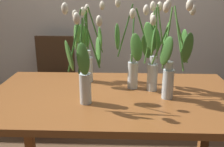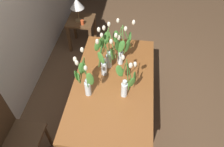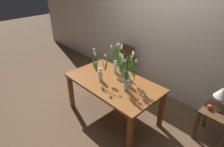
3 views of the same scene
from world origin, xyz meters
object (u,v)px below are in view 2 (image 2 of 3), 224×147
at_px(tulip_vase_4, 104,60).
at_px(tulip_vase_2, 122,48).
at_px(tulip_vase_0, 108,51).
at_px(side_table, 81,26).
at_px(pillar_candle, 82,22).
at_px(tulip_vase_3, 85,80).
at_px(table_lamp, 77,4).
at_px(dining_table, 113,88).
at_px(dining_chair, 13,134).
at_px(tulip_vase_1, 126,83).

bearing_deg(tulip_vase_4, tulip_vase_2, -40.64).
bearing_deg(tulip_vase_0, side_table, 27.98).
height_order(tulip_vase_0, pillar_candle, tulip_vase_0).
bearing_deg(side_table, tulip_vase_2, -144.97).
bearing_deg(pillar_candle, tulip_vase_3, -164.84).
relative_size(tulip_vase_2, table_lamp, 1.48).
height_order(tulip_vase_0, side_table, tulip_vase_0).
xyz_separation_m(dining_table, table_lamp, (1.43, 0.76, 0.21)).
bearing_deg(side_table, tulip_vase_0, -152.02).
xyz_separation_m(dining_table, dining_chair, (-0.65, 0.97, -0.12)).
height_order(tulip_vase_1, tulip_vase_2, tulip_vase_2).
bearing_deg(dining_chair, tulip_vase_1, -66.41).
distance_m(tulip_vase_0, dining_chair, 1.33).
bearing_deg(tulip_vase_3, dining_table, -52.60).
height_order(side_table, pillar_candle, pillar_candle).
bearing_deg(dining_chair, pillar_candle, -8.23).
bearing_deg(tulip_vase_4, dining_table, -134.35).
xyz_separation_m(tulip_vase_3, table_lamp, (1.63, 0.50, -0.11)).
height_order(tulip_vase_2, tulip_vase_4, tulip_vase_2).
xyz_separation_m(tulip_vase_1, dining_chair, (-0.49, 1.12, -0.42)).
xyz_separation_m(tulip_vase_4, dining_chair, (-0.77, 0.85, -0.43)).
xyz_separation_m(tulip_vase_4, pillar_candle, (1.22, 0.56, -0.37)).
bearing_deg(table_lamp, tulip_vase_2, -143.42).
bearing_deg(tulip_vase_0, tulip_vase_1, -149.32).
relative_size(dining_table, side_table, 2.91).
relative_size(tulip_vase_0, tulip_vase_4, 0.99).
relative_size(tulip_vase_3, pillar_candle, 7.49).
distance_m(tulip_vase_4, table_lamp, 1.46).
distance_m(tulip_vase_0, tulip_vase_3, 0.48).
distance_m(dining_chair, pillar_candle, 2.01).
distance_m(tulip_vase_3, dining_chair, 0.95).
bearing_deg(tulip_vase_0, pillar_candle, 28.28).
relative_size(dining_chair, side_table, 1.69).
bearing_deg(dining_chair, tulip_vase_0, -44.20).
bearing_deg(tulip_vase_4, tulip_vase_1, -136.05).
height_order(dining_table, table_lamp, table_lamp).
bearing_deg(table_lamp, dining_chair, 174.30).
distance_m(tulip_vase_1, dining_chair, 1.29).
bearing_deg(tulip_vase_0, tulip_vase_4, 167.89).
relative_size(tulip_vase_0, tulip_vase_1, 1.02).
bearing_deg(tulip_vase_1, dining_chair, 113.59).
bearing_deg(tulip_vase_1, pillar_candle, 28.95).
bearing_deg(pillar_candle, tulip_vase_4, -155.38).
relative_size(tulip_vase_4, table_lamp, 1.47).
height_order(tulip_vase_1, tulip_vase_4, tulip_vase_4).
relative_size(dining_chair, table_lamp, 2.34).
height_order(tulip_vase_4, side_table, tulip_vase_4).
relative_size(dining_table, table_lamp, 4.02).
bearing_deg(tulip_vase_0, tulip_vase_3, 159.50).
relative_size(tulip_vase_1, table_lamp, 1.43).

